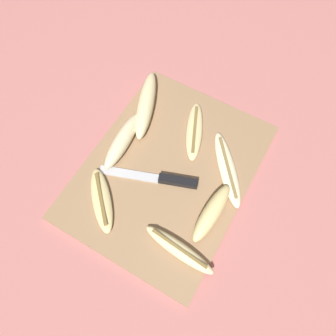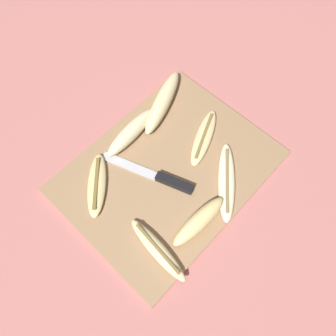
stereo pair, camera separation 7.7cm
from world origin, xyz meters
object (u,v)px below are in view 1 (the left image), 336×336
Objects in this scene: knife at (167,180)px; banana_spotted_left at (102,200)px; banana_ripe_center at (179,250)px; banana_bright_far at (227,168)px; banana_soft_right at (146,104)px; banana_cream_curved at (122,141)px; banana_mellow_near at (194,131)px; banana_golden_short at (212,213)px.

knife is 1.59× the size of banana_spotted_left.
banana_ripe_center is at bearing -160.70° from knife.
banana_bright_far is 0.86× the size of banana_soft_right.
banana_cream_curved and banana_soft_right have the same top height.
knife is 1.32× the size of banana_ripe_center.
banana_bright_far is (0.06, -0.25, -0.01)m from banana_cream_curved.
banana_spotted_left is at bearing 160.10° from banana_mellow_near.
banana_ripe_center is (-0.13, -0.10, 0.00)m from knife.
banana_cream_curved reaches higher than banana_bright_far.
banana_golden_short reaches higher than banana_spotted_left.
banana_cream_curved is at bearing 104.16° from banana_bright_far.
banana_cream_curved is at bearing 130.77° from banana_mellow_near.
banana_spotted_left is (-0.15, -0.04, -0.01)m from banana_cream_curved.
banana_mellow_near is at bearing 65.13° from banana_bright_far.
banana_bright_far is 1.25× the size of banana_spotted_left.
banana_spotted_left is at bearing 119.25° from knife.
banana_ripe_center is (-0.28, -0.11, 0.00)m from banana_mellow_near.
banana_golden_short is (-0.17, -0.13, 0.01)m from banana_mellow_near.
banana_spotted_left is at bearing -170.19° from banana_soft_right.
banana_cream_curved is 0.26m from banana_bright_far.
banana_bright_far is 0.30m from banana_spotted_left.
banana_bright_far is (-0.05, -0.12, 0.00)m from banana_mellow_near.
banana_cream_curved is 1.18× the size of banana_spotted_left.
banana_bright_far is at bearing -1.61° from banana_ripe_center.
banana_bright_far is (0.22, -0.01, -0.00)m from banana_ripe_center.
banana_ripe_center is at bearing -122.88° from banana_cream_curved.
banana_mellow_near is at bearing -17.01° from knife.
banana_golden_short reaches higher than banana_ripe_center.
banana_soft_right is 1.45× the size of banana_spotted_left.
banana_golden_short reaches higher than banana_bright_far.
banana_soft_right is (0.06, 0.26, 0.01)m from banana_bright_far.
banana_ripe_center is 0.22m from banana_bright_far.
banana_bright_far is at bearing -68.71° from knife.
banana_ripe_center is at bearing -158.34° from banana_mellow_near.
banana_golden_short is (-0.18, -0.28, 0.00)m from banana_soft_right.
banana_spotted_left is at bearing -164.99° from banana_cream_curved.
banana_cream_curved reaches higher than banana_spotted_left.
knife is 1.09× the size of banana_soft_right.
knife is at bearing -102.25° from banana_cream_curved.
banana_spotted_left is (-0.12, 0.10, 0.00)m from knife.
banana_ripe_center reaches higher than banana_mellow_near.
banana_soft_right reaches higher than banana_mellow_near.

